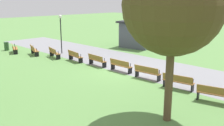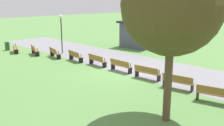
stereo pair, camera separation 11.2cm
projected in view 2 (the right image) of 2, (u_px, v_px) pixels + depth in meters
ground_plane at (121, 72)px, 18.75m from camera, size 120.00×120.00×0.00m
path_paving at (143, 66)px, 20.43m from camera, size 38.99×5.60×0.01m
bench_0 at (15, 48)px, 25.26m from camera, size 1.86×1.12×0.89m
bench_1 at (35, 50)px, 24.24m from camera, size 1.87×1.00×0.89m
bench_2 at (54, 52)px, 23.05m from camera, size 1.87×0.88×0.89m
bench_3 at (75, 56)px, 21.71m from camera, size 1.86×0.75×0.89m
bench_4 at (97, 60)px, 20.22m from camera, size 1.84×0.61×0.89m
bench_5 at (121, 65)px, 18.59m from camera, size 1.81×0.47×0.89m
bench_6 at (147, 72)px, 16.83m from camera, size 1.84×0.61×0.89m
bench_7 at (178, 81)px, 14.96m from camera, size 1.86×0.75×0.89m
bench_8 at (215, 94)px, 12.97m from camera, size 1.87×0.88×0.89m
tree_1 at (172, 5)px, 10.08m from camera, size 4.05×4.05×6.92m
lamp_post at (61, 26)px, 24.45m from camera, size 0.32×0.32×3.68m
trash_bin at (7, 46)px, 26.43m from camera, size 0.46×0.46×0.86m
kiosk at (138, 34)px, 27.83m from camera, size 4.20×3.65×2.84m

